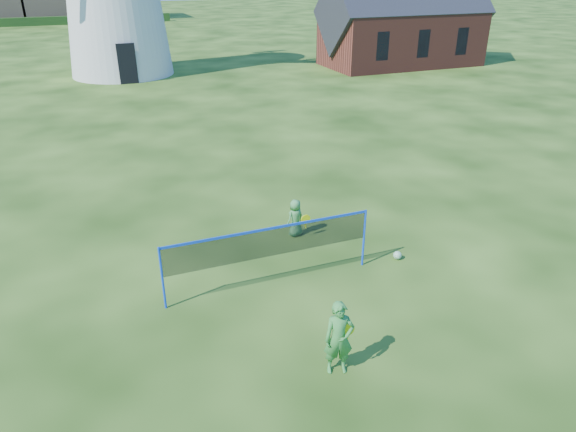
{
  "coord_description": "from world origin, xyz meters",
  "views": [
    {
      "loc": [
        -3.97,
        -9.93,
        6.95
      ],
      "look_at": [
        0.2,
        0.5,
        1.5
      ],
      "focal_mm": 32.46,
      "sensor_mm": 36.0,
      "label": 1
    }
  ],
  "objects_px": {
    "badminton_net": "(270,243)",
    "player_boy": "(295,218)",
    "chapel": "(403,26)",
    "player_girl": "(339,338)",
    "play_ball": "(397,255)"
  },
  "relations": [
    {
      "from": "chapel",
      "to": "badminton_net",
      "type": "height_order",
      "value": "chapel"
    },
    {
      "from": "chapel",
      "to": "player_boy",
      "type": "xyz_separation_m",
      "value": [
        -18.04,
        -22.73,
        -2.3
      ]
    },
    {
      "from": "badminton_net",
      "to": "play_ball",
      "type": "xyz_separation_m",
      "value": [
        3.5,
        -0.08,
        -1.03
      ]
    },
    {
      "from": "player_girl",
      "to": "player_boy",
      "type": "xyz_separation_m",
      "value": [
        1.36,
        5.36,
        -0.22
      ]
    },
    {
      "from": "chapel",
      "to": "badminton_net",
      "type": "relative_size",
      "value": 2.37
    },
    {
      "from": "badminton_net",
      "to": "player_boy",
      "type": "distance_m",
      "value": 2.71
    },
    {
      "from": "player_boy",
      "to": "play_ball",
      "type": "bearing_deg",
      "value": 112.96
    },
    {
      "from": "chapel",
      "to": "badminton_net",
      "type": "distance_m",
      "value": 31.7
    },
    {
      "from": "badminton_net",
      "to": "player_girl",
      "type": "xyz_separation_m",
      "value": [
        0.17,
        -3.22,
        -0.38
      ]
    },
    {
      "from": "player_boy",
      "to": "play_ball",
      "type": "xyz_separation_m",
      "value": [
        1.96,
        -2.23,
        -0.43
      ]
    },
    {
      "from": "play_ball",
      "to": "badminton_net",
      "type": "bearing_deg",
      "value": 178.65
    },
    {
      "from": "player_girl",
      "to": "player_boy",
      "type": "height_order",
      "value": "player_girl"
    },
    {
      "from": "badminton_net",
      "to": "player_boy",
      "type": "xyz_separation_m",
      "value": [
        1.54,
        2.15,
        -0.6
      ]
    },
    {
      "from": "player_girl",
      "to": "chapel",
      "type": "bearing_deg",
      "value": 69.94
    },
    {
      "from": "chapel",
      "to": "player_boy",
      "type": "height_order",
      "value": "chapel"
    }
  ]
}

